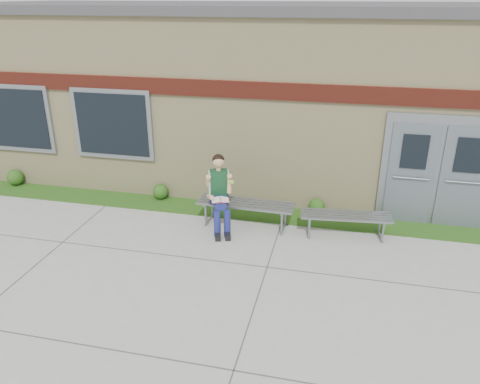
# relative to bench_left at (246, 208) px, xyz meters

# --- Properties ---
(ground) EXTENTS (80.00, 80.00, 0.00)m
(ground) POSITION_rel_bench_left_xyz_m (-0.29, -2.00, -0.40)
(ground) COLOR #9E9E99
(ground) RESTS_ON ground
(grass_strip) EXTENTS (16.00, 0.80, 0.02)m
(grass_strip) POSITION_rel_bench_left_xyz_m (-0.29, 0.60, -0.39)
(grass_strip) COLOR #1D4A13
(grass_strip) RESTS_ON ground
(school_building) EXTENTS (16.20, 6.22, 4.20)m
(school_building) POSITION_rel_bench_left_xyz_m (-0.29, 3.99, 1.71)
(school_building) COLOR beige
(school_building) RESTS_ON ground
(bench_left) EXTENTS (1.99, 0.61, 0.51)m
(bench_left) POSITION_rel_bench_left_xyz_m (0.00, 0.00, 0.00)
(bench_left) COLOR slate
(bench_left) RESTS_ON ground
(bench_right) EXTENTS (1.79, 0.66, 0.45)m
(bench_right) POSITION_rel_bench_left_xyz_m (2.00, 0.00, -0.04)
(bench_right) COLOR slate
(bench_right) RESTS_ON ground
(girl) EXTENTS (0.67, 0.96, 1.52)m
(girl) POSITION_rel_bench_left_xyz_m (-0.48, -0.22, 0.40)
(girl) COLOR navy
(girl) RESTS_ON ground
(shrub_west) EXTENTS (0.39, 0.39, 0.39)m
(shrub_west) POSITION_rel_bench_left_xyz_m (-6.04, 0.85, -0.18)
(shrub_west) COLOR #1D4A13
(shrub_west) RESTS_ON grass_strip
(shrub_mid) EXTENTS (0.36, 0.36, 0.36)m
(shrub_mid) POSITION_rel_bench_left_xyz_m (-2.20, 0.85, -0.20)
(shrub_mid) COLOR #1D4A13
(shrub_mid) RESTS_ON grass_strip
(shrub_east) EXTENTS (0.34, 0.34, 0.34)m
(shrub_east) POSITION_rel_bench_left_xyz_m (1.39, 0.85, -0.20)
(shrub_east) COLOR #1D4A13
(shrub_east) RESTS_ON grass_strip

